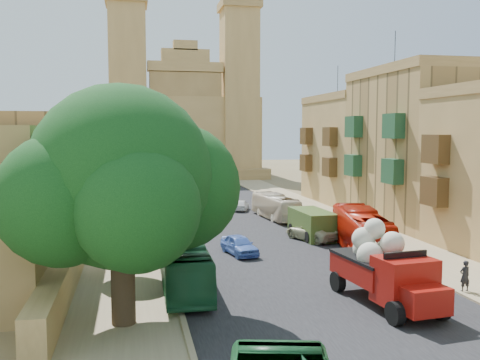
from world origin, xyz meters
name	(u,v)px	position (x,y,z in m)	size (l,w,h in m)	color
ground	(373,342)	(0.00, 0.00, 0.00)	(260.00, 260.00, 0.00)	brown
road_surface	(232,219)	(0.00, 30.00, 0.01)	(14.00, 140.00, 0.01)	black
sidewalk_east	(328,215)	(9.50, 30.00, 0.01)	(5.00, 140.00, 0.01)	#978563
sidewalk_west	(128,222)	(-9.50, 30.00, 0.01)	(5.00, 140.00, 0.01)	#978563
kerb_east	(303,216)	(7.00, 30.00, 0.06)	(0.25, 140.00, 0.12)	#978563
kerb_west	(156,221)	(-7.00, 30.00, 0.06)	(0.25, 140.00, 0.12)	#978563
townhouse_c	(417,145)	(15.95, 25.00, 6.91)	(9.00, 14.00, 17.40)	#AC874E
townhouse_d	(353,149)	(15.95, 39.00, 6.16)	(9.00, 14.00, 15.90)	#A27F49
west_wall	(83,234)	(-12.50, 20.00, 0.90)	(1.00, 40.00, 1.80)	#A27F49
west_building_mid	(50,160)	(-18.00, 44.00, 5.00)	(10.00, 22.00, 10.00)	#AC874E
church	(182,124)	(0.00, 78.61, 9.52)	(28.00, 22.50, 36.30)	#A27F49
ficus_tree	(123,183)	(-9.41, 4.01, 5.99)	(10.14, 9.33, 10.14)	#36281B
street_tree_a	(116,211)	(-10.00, 12.00, 3.66)	(3.55, 3.55, 5.46)	#36281B
street_tree_b	(120,194)	(-10.00, 24.00, 3.25)	(3.16, 3.16, 4.85)	#36281B
street_tree_c	(123,178)	(-10.00, 36.00, 3.45)	(3.35, 3.35, 5.16)	#36281B
street_tree_d	(124,173)	(-10.00, 48.00, 3.07)	(2.99, 2.99, 4.59)	#36281B
red_truck	(386,268)	(2.57, 4.14, 1.74)	(3.36, 7.00, 3.96)	maroon
olive_pickup	(312,224)	(4.45, 20.00, 1.03)	(2.53, 5.20, 2.11)	#3F5921
bus_green_north	(184,263)	(-6.50, 8.73, 1.31)	(2.20, 9.40, 2.62)	#1F5F36
bus_red_east	(361,231)	(6.08, 14.70, 1.44)	(2.42, 10.34, 2.88)	#BA1A08
bus_cream_east	(275,207)	(4.00, 29.09, 1.15)	(1.94, 8.27, 2.30)	beige
car_blue_a	(239,245)	(-2.16, 15.55, 0.65)	(1.53, 3.80, 1.30)	#5278CF
car_white_a	(185,216)	(-4.52, 28.42, 0.63)	(1.34, 3.85, 1.27)	white
car_cream	(312,232)	(4.16, 19.08, 0.64)	(2.11, 4.58, 1.27)	#BCB990
car_dkblue	(179,194)	(-3.52, 45.67, 0.62)	(1.74, 4.28, 1.24)	navy
car_white_b	(241,205)	(1.95, 34.95, 0.57)	(1.34, 3.34, 1.14)	white
car_blue_b	(193,186)	(-0.72, 55.35, 0.55)	(1.16, 3.32, 1.09)	#3C7DBF
pedestrian_a	(465,276)	(7.50, 5.24, 0.81)	(0.59, 0.39, 1.61)	black
pedestrian_c	(365,231)	(7.50, 17.20, 0.92)	(1.08, 0.45, 1.84)	#303136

